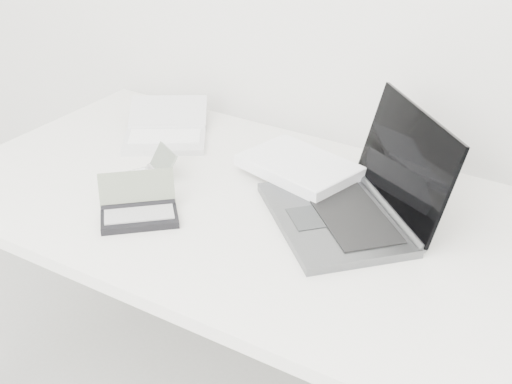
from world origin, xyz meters
The scene contains 5 objects.
desk centered at (0.00, 1.55, 0.68)m, with size 1.60×0.80×0.73m.
laptop_large centered at (0.09, 1.65, 0.77)m, with size 0.57×0.47×0.24m.
netbook_open_white centered at (-0.46, 1.73, 0.75)m, with size 0.33×0.35×0.06m.
pda_silver centered at (-0.34, 1.52, 0.75)m, with size 0.13×0.14×0.07m.
palmtop_charcoal centered at (-0.24, 1.37, 0.75)m, with size 0.20×0.20×0.09m.
Camera 1 is at (0.68, 0.37, 1.53)m, focal length 50.00 mm.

